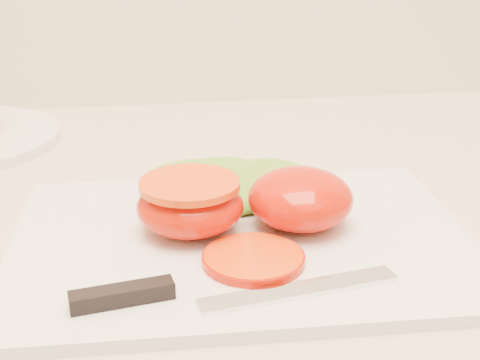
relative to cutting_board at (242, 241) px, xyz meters
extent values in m
cube|color=white|center=(0.00, 0.00, 0.00)|extent=(0.38, 0.28, 0.01)
ellipsoid|color=red|center=(0.05, 0.01, 0.03)|extent=(0.09, 0.09, 0.05)
ellipsoid|color=red|center=(-0.04, 0.02, 0.03)|extent=(0.09, 0.09, 0.04)
cylinder|color=#C32200|center=(-0.04, 0.02, 0.05)|extent=(0.08, 0.08, 0.01)
cylinder|color=#F75B10|center=(0.00, -0.05, 0.01)|extent=(0.08, 0.08, 0.01)
ellipsoid|color=#68B22F|center=(-0.01, 0.08, 0.02)|extent=(0.14, 0.10, 0.03)
ellipsoid|color=#68B22F|center=(0.03, 0.08, 0.02)|extent=(0.11, 0.09, 0.02)
cube|color=silver|center=(0.03, -0.09, 0.01)|extent=(0.15, 0.04, 0.00)
cube|color=black|center=(-0.10, -0.09, 0.01)|extent=(0.07, 0.03, 0.01)
camera|label=1|loc=(-0.08, -0.48, 0.25)|focal=50.00mm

